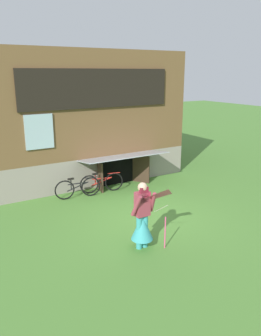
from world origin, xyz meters
TOP-DOWN VIEW (x-y plane):
  - ground_plane at (0.00, 0.00)m, footprint 60.00×60.00m
  - log_house at (0.00, 5.49)m, footprint 7.42×6.11m
  - person at (-1.09, -1.49)m, footprint 0.61×0.52m
  - kite at (-0.75, -1.99)m, footprint 0.72×0.80m
  - bicycle_red at (-0.20, 2.47)m, footprint 1.50×0.37m
  - bicycle_black at (-1.12, 2.38)m, footprint 1.53×0.26m

SIDE VIEW (x-z plane):
  - ground_plane at x=0.00m, z-range 0.00..0.00m
  - bicycle_red at x=-0.20m, z-range -0.01..0.69m
  - bicycle_black at x=-1.12m, z-range -0.01..0.70m
  - person at x=-1.09m, z-range -0.13..1.50m
  - kite at x=-0.75m, z-range 0.49..1.94m
  - log_house at x=0.00m, z-range 0.00..4.78m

